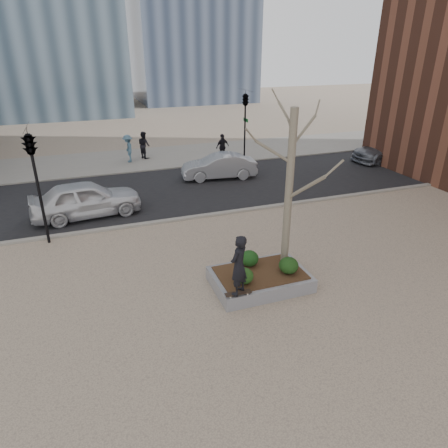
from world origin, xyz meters
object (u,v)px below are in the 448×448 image
object	(u,v)px
skateboarder	(239,265)
planter	(260,279)
police_car	(86,199)
skateboard	(238,294)

from	to	relation	value
skateboarder	planter	bearing A→B (deg)	-179.90
planter	police_car	xyz separation A→B (m)	(-4.92, 7.84, 0.60)
police_car	skateboard	bearing A→B (deg)	-162.52
skateboard	skateboarder	distance (m)	0.95
police_car	skateboarder	bearing A→B (deg)	-162.52
planter	skateboarder	size ratio (longest dim) A/B	1.65
planter	skateboarder	distance (m)	1.86
planter	police_car	distance (m)	9.27
planter	skateboard	xyz separation A→B (m)	(-1.10, -0.88, 0.26)
skateboard	police_car	size ratio (longest dim) A/B	0.16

